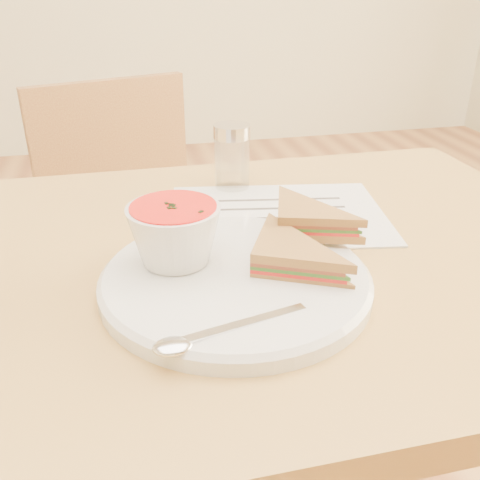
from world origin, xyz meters
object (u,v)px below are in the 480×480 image
object	(u,v)px
dining_table	(237,452)
chair_far	(149,274)
condiment_shaker	(232,157)
plate	(236,281)
soup_bowl	(175,237)

from	to	relation	value
dining_table	chair_far	bearing A→B (deg)	100.72
chair_far	condiment_shaker	xyz separation A→B (m)	(0.14, -0.30, 0.38)
plate	soup_bowl	distance (m)	0.09
plate	condiment_shaker	bearing A→B (deg)	78.30
dining_table	plate	bearing A→B (deg)	-103.35
dining_table	chair_far	size ratio (longest dim) A/B	1.17
chair_far	plate	bearing A→B (deg)	78.64
dining_table	condiment_shaker	size ratio (longest dim) A/B	9.28
dining_table	condiment_shaker	world-z (taller)	condiment_shaker
plate	soup_bowl	world-z (taller)	soup_bowl
plate	soup_bowl	bearing A→B (deg)	148.27
chair_far	soup_bowl	distance (m)	0.68
soup_bowl	chair_far	bearing A→B (deg)	91.38
chair_far	plate	world-z (taller)	chair_far
plate	condiment_shaker	size ratio (longest dim) A/B	2.89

